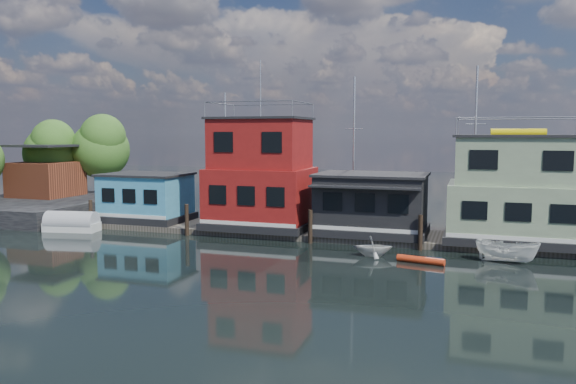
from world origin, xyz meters
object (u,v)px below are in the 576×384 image
(houseboat_blue, at_px, (146,197))
(red_kayak, at_px, (421,260))
(houseboat_dark, at_px, (372,204))
(tarp_runabout, at_px, (72,223))
(houseboat_red, at_px, (261,176))
(dinghy_white, at_px, (373,246))
(motorboat, at_px, (507,251))
(houseboat_green, at_px, (516,191))

(houseboat_blue, xyz_separation_m, red_kayak, (21.34, -6.30, -2.01))
(houseboat_blue, height_order, houseboat_dark, houseboat_dark)
(red_kayak, bearing_deg, tarp_runabout, -173.51)
(red_kayak, relative_size, tarp_runabout, 0.65)
(houseboat_dark, bearing_deg, houseboat_red, 179.86)
(red_kayak, bearing_deg, dinghy_white, 173.23)
(motorboat, height_order, tarp_runabout, tarp_runabout)
(motorboat, relative_size, tarp_runabout, 0.84)
(houseboat_blue, xyz_separation_m, tarp_runabout, (-3.79, -3.98, -1.62))
(motorboat, bearing_deg, dinghy_white, 110.37)
(dinghy_white, relative_size, motorboat, 0.66)
(houseboat_blue, bearing_deg, tarp_runabout, -133.63)
(houseboat_green, distance_m, motorboat, 5.55)
(dinghy_white, relative_size, red_kayak, 0.86)
(dinghy_white, xyz_separation_m, tarp_runabout, (-22.32, 1.37, -0.01))
(houseboat_dark, distance_m, tarp_runabout, 21.73)
(dinghy_white, bearing_deg, houseboat_red, 45.03)
(houseboat_dark, distance_m, red_kayak, 7.69)
(houseboat_blue, relative_size, red_kayak, 2.42)
(houseboat_green, bearing_deg, motorboat, -97.71)
(red_kayak, bearing_deg, houseboat_blue, 175.32)
(houseboat_dark, bearing_deg, red_kayak, -58.54)
(houseboat_green, height_order, dinghy_white, houseboat_green)
(houseboat_dark, height_order, dinghy_white, houseboat_dark)
(dinghy_white, bearing_deg, red_kayak, -122.82)
(tarp_runabout, bearing_deg, houseboat_red, 7.22)
(houseboat_red, bearing_deg, houseboat_green, 0.00)
(houseboat_red, xyz_separation_m, dinghy_white, (9.02, -5.35, -3.51))
(dinghy_white, xyz_separation_m, motorboat, (7.34, 0.66, 0.07))
(houseboat_red, relative_size, red_kayak, 4.49)
(houseboat_green, xyz_separation_m, motorboat, (-0.64, -4.70, -2.89))
(houseboat_green, height_order, red_kayak, houseboat_green)
(houseboat_dark, relative_size, tarp_runabout, 1.81)
(houseboat_dark, bearing_deg, motorboat, -29.21)
(houseboat_red, xyz_separation_m, houseboat_green, (17.00, 0.00, -0.55))
(houseboat_dark, height_order, red_kayak, houseboat_dark)
(motorboat, bearing_deg, houseboat_red, 89.25)
(houseboat_dark, distance_m, houseboat_green, 9.07)
(houseboat_red, xyz_separation_m, tarp_runabout, (-13.29, -3.98, -3.51))
(motorboat, distance_m, tarp_runabout, 29.67)
(red_kayak, relative_size, motorboat, 0.77)
(houseboat_blue, distance_m, tarp_runabout, 5.73)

